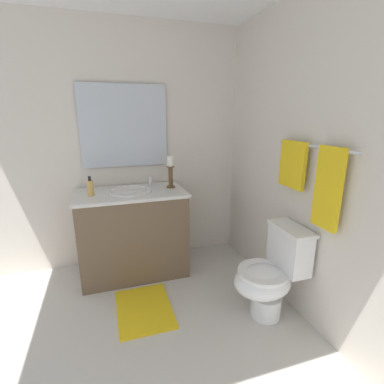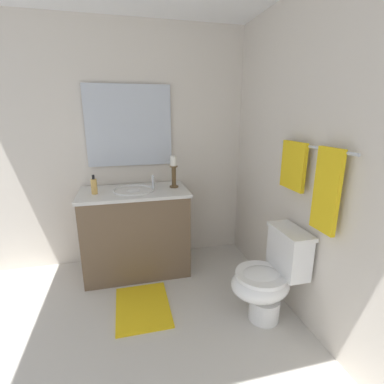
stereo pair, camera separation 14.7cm
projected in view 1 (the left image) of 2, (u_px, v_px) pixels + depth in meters
name	position (u px, v px, depth m)	size (l,w,h in m)	color
floor	(133.00, 337.00, 2.07)	(2.44, 2.71, 0.02)	beige
wall_back	(304.00, 162.00, 2.13)	(2.44, 0.04, 2.45)	silver
wall_left	(113.00, 150.00, 2.85)	(0.04, 2.71, 2.45)	silver
vanity_cabinet	(133.00, 233.00, 2.80)	(0.58, 1.05, 0.86)	brown
sink_basin	(131.00, 195.00, 2.70)	(0.40, 0.40, 0.24)	white
mirror	(124.00, 126.00, 2.78)	(0.02, 0.85, 0.80)	silver
candle_holder_tall	(171.00, 171.00, 2.79)	(0.09, 0.09, 0.32)	brown
soap_bottle	(90.00, 188.00, 2.53)	(0.06, 0.06, 0.18)	#E5B259
toilet	(270.00, 275.00, 2.19)	(0.39, 0.54, 0.75)	white
towel_bar	(314.00, 146.00, 1.93)	(0.02, 0.02, 0.76)	silver
towel_near_vanity	(293.00, 165.00, 2.14)	(0.28, 0.03, 0.36)	yellow
towel_center	(328.00, 189.00, 1.82)	(0.21, 0.03, 0.54)	yellow
bath_mat	(144.00, 309.00, 2.34)	(0.60, 0.44, 0.02)	yellow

